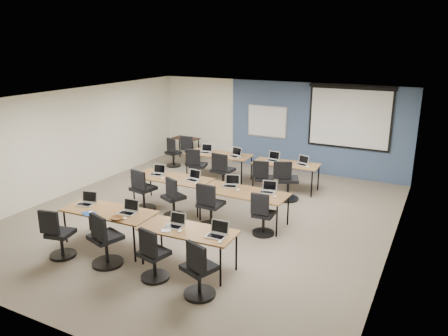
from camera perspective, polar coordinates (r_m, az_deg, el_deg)
The scene contains 58 objects.
floor at distance 10.12m, azimuth -2.46°, elevation -6.29°, with size 8.00×9.00×0.02m, color #6B6354.
ceiling at distance 9.41m, azimuth -2.66°, elevation 9.04°, with size 8.00×9.00×0.02m, color white.
wall_back at distance 13.66m, azimuth 6.94°, elevation 5.56°, with size 8.00×0.04×2.70m, color beige.
wall_front at distance 6.42m, azimuth -23.22°, elevation -8.55°, with size 8.00×0.04×2.70m, color beige.
wall_left at distance 12.12m, azimuth -19.21°, elevation 3.36°, with size 0.04×9.00×2.70m, color beige.
wall_right at distance 8.50m, azimuth 21.55°, elevation -2.30°, with size 0.04×9.00×2.70m, color beige.
blue_accent_panel at distance 13.25m, azimuth 11.97°, elevation 4.99°, with size 5.50×0.04×2.70m, color #3D5977.
whiteboard at distance 13.68m, azimuth 5.66°, elevation 6.05°, with size 1.28×0.03×0.98m.
projector_screen at distance 12.88m, azimuth 16.12°, elevation 6.80°, with size 2.40×0.10×1.82m.
training_table_front_left at distance 8.80m, azimuth -14.83°, elevation -5.64°, with size 1.85×0.77×0.73m.
training_table_front_right at distance 7.73m, azimuth -4.71°, elevation -8.34°, with size 1.71×0.71×0.73m.
training_table_mid_left at distance 10.56m, azimuth -6.81°, elevation -1.42°, with size 1.93×0.81×0.73m.
training_table_mid_right at distance 9.53m, azimuth 2.59°, elevation -3.33°, with size 1.94×0.81×0.73m.
training_table_back_left at distance 12.59m, azimuth -0.69°, elevation 1.65°, with size 1.90×0.79×0.73m.
training_table_back_right at distance 11.78m, azimuth 8.08°, elevation 0.40°, with size 1.76×0.73×0.73m.
laptop_0 at distance 9.20m, azimuth -17.49°, elevation -4.17°, with size 0.33×0.28×0.25m.
mouse_0 at distance 8.76m, azimuth -17.02°, elevation -5.52°, with size 0.07×0.10×0.04m, color white.
task_chair_0 at distance 8.71m, azimuth -20.83°, elevation -8.50°, with size 0.49×0.49×0.97m.
laptop_1 at distance 8.55m, azimuth -12.35°, elevation -5.36°, with size 0.33×0.28×0.25m.
mouse_1 at distance 8.31m, azimuth -12.83°, elevation -6.43°, with size 0.06×0.09×0.03m, color white.
task_chair_1 at distance 8.13m, azimuth -15.32°, elevation -9.53°, with size 0.58×0.56×1.04m.
laptop_2 at distance 7.84m, azimuth -6.34°, elevation -7.17°, with size 0.30×0.26×0.23m.
mouse_2 at distance 7.63m, azimuth -5.80°, elevation -8.20°, with size 0.06×0.10×0.04m, color white.
task_chair_2 at distance 7.53m, azimuth -9.28°, elevation -11.60°, with size 0.49×0.49×0.97m.
laptop_3 at distance 7.43m, azimuth -0.86°, elevation -8.41°, with size 0.33×0.28×0.25m.
mouse_3 at distance 7.22m, azimuth -0.58°, elevation -9.62°, with size 0.06×0.10×0.04m, color white.
task_chair_3 at distance 7.00m, azimuth -3.33°, elevation -13.65°, with size 0.54×0.52×1.00m.
laptop_4 at distance 10.78m, azimuth -8.67°, elevation -0.55°, with size 0.32×0.27×0.24m.
mouse_4 at distance 10.49m, azimuth -8.02°, elevation -1.29°, with size 0.06×0.10×0.04m, color white.
task_chair_4 at distance 10.48m, azimuth -10.60°, elevation -3.25°, with size 0.55×0.55×1.03m.
laptop_5 at distance 10.27m, azimuth -4.04°, elevation -1.27°, with size 0.31×0.26×0.24m.
mouse_5 at distance 10.04m, azimuth -3.69°, elevation -1.98°, with size 0.06×0.09×0.03m, color white.
task_chair_5 at distance 9.96m, azimuth -6.65°, elevation -4.29°, with size 0.53×0.49×0.98m.
laptop_6 at distance 9.84m, azimuth 0.92°, elevation -2.03°, with size 0.33×0.28×0.25m.
mouse_6 at distance 9.60m, azimuth 1.86°, elevation -2.83°, with size 0.06×0.10×0.04m, color white.
task_chair_6 at distance 9.36m, azimuth -1.87°, elevation -5.41°, with size 0.55×0.55×1.03m.
laptop_7 at distance 9.50m, azimuth 5.79°, elevation -2.81°, with size 0.32×0.27×0.24m.
mouse_7 at distance 9.26m, azimuth 6.66°, elevation -3.69°, with size 0.06×0.09×0.03m, color white.
task_chair_7 at distance 9.07m, azimuth 5.04°, elevation -6.47°, with size 0.47×0.47×0.95m.
laptop_8 at distance 12.74m, azimuth -2.43°, elevation 2.29°, with size 0.32×0.28×0.25m.
mouse_8 at distance 12.53m, azimuth -1.60°, elevation 1.82°, with size 0.05×0.09×0.03m, color white.
task_chair_8 at distance 12.34m, azimuth -3.56°, elevation -0.05°, with size 0.51×0.50×0.99m.
laptop_9 at distance 12.30m, azimuth 1.50°, elevation 1.79°, with size 0.33×0.28×0.25m.
mouse_9 at distance 12.14m, azimuth 1.81°, elevation 1.34°, with size 0.06×0.09×0.03m, color white.
task_chair_9 at distance 11.64m, azimuth -0.24°, elevation -0.88°, with size 0.58×0.58×1.05m.
laptop_10 at distance 11.96m, azimuth 6.43°, elevation 1.25°, with size 0.32×0.27×0.24m.
mouse_10 at distance 11.76m, azimuth 6.51°, elevation 0.74°, with size 0.06×0.09×0.03m, color white.
task_chair_10 at distance 11.23m, azimuth 5.19°, elevation -1.79°, with size 0.51×0.51×0.99m.
laptop_11 at distance 11.69m, azimuth 10.24°, elevation 0.72°, with size 0.31×0.26×0.23m.
mouse_11 at distance 11.48m, azimuth 10.87°, elevation 0.16°, with size 0.06×0.10×0.04m, color white.
task_chair_11 at distance 11.06m, azimuth 8.18°, elevation -2.05°, with size 0.59×0.56×1.04m.
blue_mousepad at distance 8.74m, azimuth -17.25°, elevation -5.66°, with size 0.25×0.21×0.01m, color navy.
snack_bowl at distance 8.29m, azimuth -13.86°, elevation -6.41°, with size 0.24×0.24×0.06m, color brown.
snack_plate at distance 7.71m, azimuth -7.57°, elevation -8.05°, with size 0.18×0.18×0.01m, color white.
coffee_cup at distance 7.76m, azimuth -7.44°, elevation -7.55°, with size 0.07×0.07×0.07m, color silver.
utility_table at distance 14.64m, azimuth -4.99°, elevation 3.56°, with size 0.88×0.49×0.75m.
spare_chair_a at distance 14.05m, azimuth -4.41°, elevation 1.94°, with size 0.51×0.47×0.96m.
spare_chair_b at distance 13.92m, azimuth -6.71°, elevation 1.72°, with size 0.47×0.46×0.95m.
Camera 1 is at (4.67, -8.07, 3.93)m, focal length 35.00 mm.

